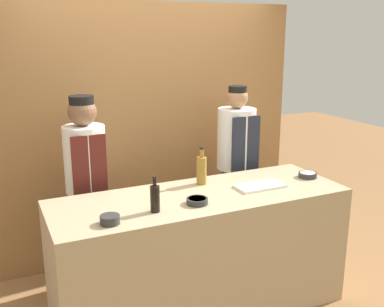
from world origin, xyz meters
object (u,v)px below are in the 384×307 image
at_px(chef_left, 87,187).
at_px(chef_right, 236,167).
at_px(sauce_bowl_white, 307,174).
at_px(sauce_bowl_red, 110,219).
at_px(bottle_soy, 155,198).
at_px(cutting_board, 260,186).
at_px(sauce_bowl_green, 197,201).
at_px(bottle_vinegar, 202,170).

bearing_deg(chef_left, chef_right, -0.01).
xyz_separation_m(sauce_bowl_white, chef_left, (-1.69, 0.68, -0.07)).
xyz_separation_m(sauce_bowl_red, bottle_soy, (0.33, 0.07, 0.07)).
bearing_deg(cutting_board, chef_left, 148.70).
relative_size(sauce_bowl_green, sauce_bowl_red, 1.21).
xyz_separation_m(bottle_vinegar, chef_right, (0.59, 0.46, -0.18)).
bearing_deg(bottle_soy, chef_right, 37.03).
xyz_separation_m(chef_left, chef_right, (1.40, -0.00, -0.01)).
bearing_deg(chef_left, sauce_bowl_red, -93.05).
bearing_deg(bottle_vinegar, cutting_board, -35.26).
distance_m(sauce_bowl_green, chef_left, 1.03).
relative_size(sauce_bowl_red, chef_right, 0.08).
distance_m(sauce_bowl_green, cutting_board, 0.61).
relative_size(sauce_bowl_green, sauce_bowl_white, 1.01).
xyz_separation_m(sauce_bowl_green, sauce_bowl_white, (1.09, 0.16, 0.00)).
bearing_deg(sauce_bowl_green, cutting_board, 10.51).
bearing_deg(sauce_bowl_green, bottle_vinegar, 59.93).
xyz_separation_m(sauce_bowl_green, cutting_board, (0.60, 0.11, -0.01)).
distance_m(bottle_soy, chef_left, 0.90).
bearing_deg(bottle_vinegar, sauce_bowl_green, -120.07).
xyz_separation_m(sauce_bowl_red, cutting_board, (1.24, 0.19, -0.02)).
height_order(sauce_bowl_green, bottle_vinegar, bottle_vinegar).
distance_m(sauce_bowl_green, sauce_bowl_white, 1.11).
distance_m(sauce_bowl_green, chef_right, 1.16).
height_order(cutting_board, chef_left, chef_left).
height_order(sauce_bowl_red, chef_right, chef_right).
bearing_deg(chef_right, cutting_board, -105.99).
height_order(sauce_bowl_red, chef_left, chef_left).
height_order(sauce_bowl_white, cutting_board, sauce_bowl_white).
relative_size(chef_left, chef_right, 0.99).
relative_size(sauce_bowl_green, bottle_vinegar, 0.50).
relative_size(sauce_bowl_white, cutting_board, 0.39).
height_order(cutting_board, bottle_soy, bottle_soy).
height_order(bottle_soy, chef_right, chef_right).
bearing_deg(sauce_bowl_red, sauce_bowl_green, 6.77).
height_order(sauce_bowl_red, cutting_board, sauce_bowl_red).
xyz_separation_m(sauce_bowl_white, cutting_board, (-0.50, -0.05, -0.01)).
bearing_deg(bottle_soy, sauce_bowl_red, -168.56).
xyz_separation_m(bottle_soy, chef_left, (-0.28, 0.85, -0.15)).
relative_size(bottle_soy, chef_right, 0.15).
bearing_deg(sauce_bowl_green, chef_left, 125.52).
relative_size(sauce_bowl_green, bottle_soy, 0.61).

